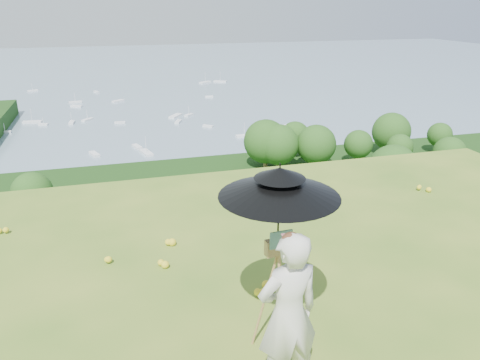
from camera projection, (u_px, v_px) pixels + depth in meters
name	position (u px, v px, depth m)	size (l,w,h in m)	color
forest_slope	(163.00, 351.00, 47.14)	(140.00, 56.00, 22.00)	#14330E
shoreline_tier	(138.00, 235.00, 85.61)	(170.00, 28.00, 8.00)	#6C6556
bay_water	(113.00, 83.00, 233.31)	(700.00, 700.00, 0.00)	#708EA1
slope_trees	(154.00, 226.00, 42.15)	(110.00, 50.00, 6.00)	#254F17
harbor_town	(136.00, 202.00, 83.29)	(110.00, 22.00, 5.00)	silver
moored_boats	(82.00, 120.00, 158.97)	(140.00, 140.00, 0.70)	white
wildflowers	(375.00, 350.00, 5.53)	(10.00, 10.50, 0.12)	yellow
painter	(288.00, 315.00, 4.76)	(0.68, 0.45, 1.87)	silver
field_easel	(277.00, 291.00, 5.37)	(0.61, 0.61, 1.61)	#9B6741
sun_umbrella	(279.00, 208.00, 5.03)	(1.31, 1.31, 1.03)	black
painter_cap	(292.00, 238.00, 4.44)	(0.20, 0.23, 0.10)	#D3747D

